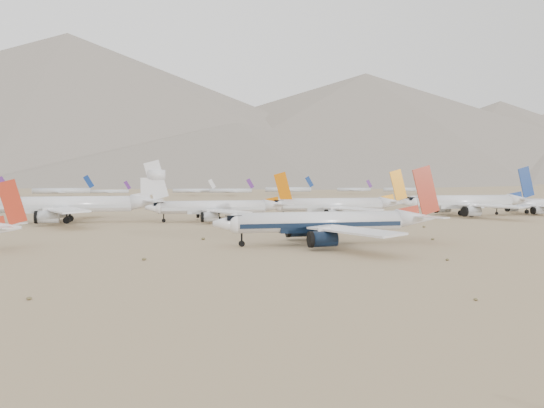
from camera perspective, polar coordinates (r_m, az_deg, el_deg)
The scene contains 11 objects.
ground at distance 124.02m, azimuth 7.40°, elevation -4.25°, with size 7000.00×7000.00×0.00m, color olive.
main_airliner at distance 122.47m, azimuth 6.22°, elevation -1.98°, with size 51.76×50.56×18.27m.
row2_navy_widebody at distance 220.64m, azimuth 20.33°, elevation 0.19°, with size 55.43×54.20×19.72m.
row2_gold_tail at distance 194.65m, azimuth 7.02°, elevation -0.11°, with size 51.52×50.39×18.34m.
row2_orange_tail at distance 183.81m, azimuth -5.65°, elevation -0.37°, with size 48.30×47.25×17.23m.
row2_white_trijet at distance 190.58m, azimuth -20.61°, elevation -0.02°, with size 60.35×58.98×21.38m.
row2_blue_far at distance 243.60m, azimuth 26.24°, elevation 0.01°, with size 42.59×41.64×15.13m.
distant_storage_row at distance 433.44m, azimuth -13.45°, elevation 1.42°, with size 456.78×60.48×14.36m.
mountain_range at distance 1775.71m, azimuth -9.14°, elevation 8.61°, with size 7354.00×3024.00×470.00m.
foothills at distance 1343.11m, azimuth 12.40°, elevation 5.13°, with size 4637.50×1395.00×155.00m.
desert_scrub at distance 93.07m, azimuth -5.14°, elevation -6.49°, with size 206.06×121.67×0.63m.
Camera 1 is at (-42.44, -115.48, 15.61)m, focal length 35.00 mm.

